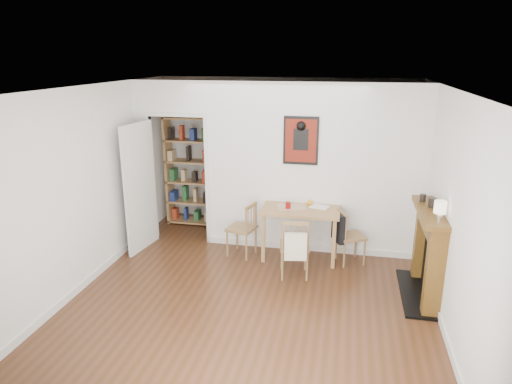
% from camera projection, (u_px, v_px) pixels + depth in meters
% --- Properties ---
extents(ground, '(5.20, 5.20, 0.00)m').
position_uv_depth(ground, '(256.00, 288.00, 6.06)').
color(ground, '#4F2B19').
rests_on(ground, ground).
extents(room_shell, '(5.20, 5.20, 5.20)m').
position_uv_depth(room_shell, '(280.00, 169.00, 6.92)').
color(room_shell, white).
rests_on(room_shell, ground).
extents(dining_table, '(1.15, 0.73, 0.78)m').
position_uv_depth(dining_table, '(301.00, 214.00, 6.80)').
color(dining_table, '#A7834E').
rests_on(dining_table, ground).
extents(chair_left, '(0.51, 0.51, 0.84)m').
position_uv_depth(chair_left, '(242.00, 229.00, 6.95)').
color(chair_left, '#956745').
rests_on(chair_left, ground).
extents(chair_right, '(0.57, 0.53, 0.81)m').
position_uv_depth(chair_right, '(350.00, 236.00, 6.68)').
color(chair_right, '#956745').
rests_on(chair_right, ground).
extents(chair_front, '(0.50, 0.55, 0.87)m').
position_uv_depth(chair_front, '(294.00, 246.00, 6.27)').
color(chair_front, '#956745').
rests_on(chair_front, ground).
extents(bookshelf, '(0.83, 0.33, 1.97)m').
position_uv_depth(bookshelf, '(190.00, 172.00, 8.12)').
color(bookshelf, '#A7834E').
rests_on(bookshelf, ground).
extents(fireplace, '(0.45, 1.25, 1.16)m').
position_uv_depth(fireplace, '(429.00, 251.00, 5.70)').
color(fireplace, brown).
rests_on(fireplace, ground).
extents(red_glass, '(0.08, 0.08, 0.10)m').
position_uv_depth(red_glass, '(288.00, 205.00, 6.74)').
color(red_glass, maroon).
rests_on(red_glass, dining_table).
extents(orange_fruit, '(0.08, 0.08, 0.08)m').
position_uv_depth(orange_fruit, '(310.00, 203.00, 6.88)').
color(orange_fruit, orange).
rests_on(orange_fruit, dining_table).
extents(placemat, '(0.49, 0.42, 0.00)m').
position_uv_depth(placemat, '(291.00, 207.00, 6.81)').
color(placemat, '#C0B69E').
rests_on(placemat, dining_table).
extents(notebook, '(0.31, 0.27, 0.01)m').
position_uv_depth(notebook, '(320.00, 207.00, 6.80)').
color(notebook, white).
rests_on(notebook, dining_table).
extents(mantel_lamp, '(0.14, 0.14, 0.22)m').
position_uv_depth(mantel_lamp, '(440.00, 208.00, 5.17)').
color(mantel_lamp, silver).
rests_on(mantel_lamp, fireplace).
extents(ceramic_jar_a, '(0.10, 0.10, 0.12)m').
position_uv_depth(ceramic_jar_a, '(432.00, 203.00, 5.62)').
color(ceramic_jar_a, black).
rests_on(ceramic_jar_a, fireplace).
extents(ceramic_jar_b, '(0.08, 0.08, 0.10)m').
position_uv_depth(ceramic_jar_b, '(423.00, 198.00, 5.84)').
color(ceramic_jar_b, black).
rests_on(ceramic_jar_b, fireplace).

